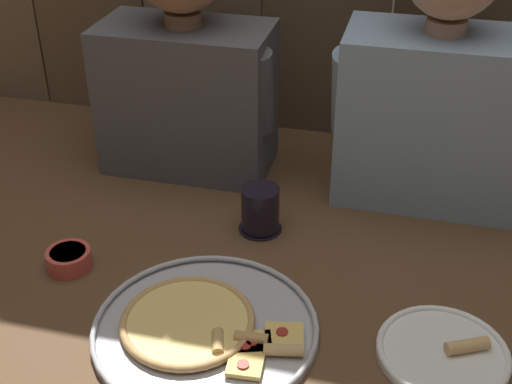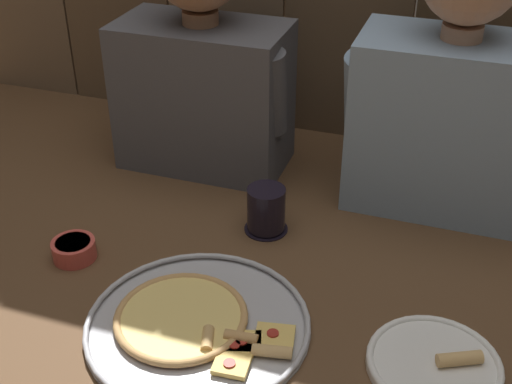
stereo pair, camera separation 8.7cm
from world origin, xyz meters
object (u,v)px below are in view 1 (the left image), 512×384
Objects in this scene: dipping_bowl at (69,258)px; diner_right at (438,80)px; diner_left at (185,56)px; drinking_glass at (260,210)px; dinner_plate at (443,352)px; pizza_tray at (202,326)px.

diner_right is (0.65, 0.44, 0.25)m from dipping_bowl.
dipping_bowl is 0.52m from diner_left.
drinking_glass reaches higher than dipping_bowl.
dinner_plate is 0.37× the size of diner_left.
pizza_tray is at bearing -174.62° from dinner_plate.
dinner_plate is 0.36× the size of diner_right.
dinner_plate is at bearing -40.15° from diner_left.
diner_left is 0.97× the size of diner_right.
dinner_plate is at bearing 5.38° from pizza_tray.
drinking_glass is 0.39m from dipping_bowl.
diner_right is (0.34, 0.55, 0.26)m from pizza_tray.
diner_right is (0.32, 0.23, 0.22)m from drinking_glass.
dipping_bowl is 0.14× the size of diner_right.
diner_left is 0.55m from diner_right.
pizza_tray is 0.67× the size of diner_left.
diner_left reaches higher than drinking_glass.
drinking_glass reaches higher than pizza_tray.
dinner_plate is 0.58m from diner_right.
dipping_bowl is at bearing -146.78° from drinking_glass.
diner_right is at bearing 96.23° from dinner_plate.
dipping_bowl is at bearing -145.48° from diner_right.
diner_left is (-0.20, 0.55, 0.26)m from pizza_tray.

